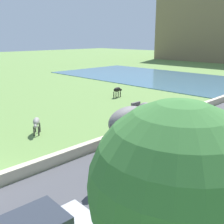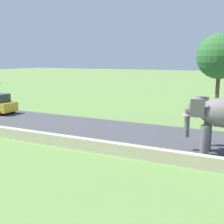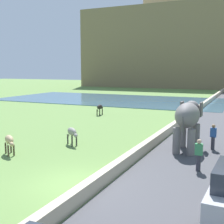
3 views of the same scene
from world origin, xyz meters
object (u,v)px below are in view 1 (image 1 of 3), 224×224
at_px(person_beside_elephant, 160,147).
at_px(cow_grey, 36,122).
at_px(person_trailing, 96,174).
at_px(cow_black, 117,90).
at_px(elephant, 131,123).

relative_size(person_beside_elephant, cow_grey, 1.24).
xyz_separation_m(person_beside_elephant, cow_grey, (-8.57, -2.43, -0.04)).
xyz_separation_m(person_trailing, cow_black, (-12.70, 14.47, -0.04)).
relative_size(person_beside_elephant, cow_black, 1.16).
bearing_deg(cow_black, elephant, -43.29).
bearing_deg(cow_grey, person_beside_elephant, 15.81).
xyz_separation_m(elephant, cow_grey, (-7.15, -1.69, -1.20)).
distance_m(person_beside_elephant, cow_grey, 8.90).
relative_size(cow_grey, cow_black, 0.93).
height_order(person_beside_elephant, person_trailing, same).
bearing_deg(person_beside_elephant, elephant, -152.63).
distance_m(person_beside_elephant, cow_black, 16.34).
bearing_deg(person_trailing, cow_black, 131.28).
height_order(elephant, person_trailing, elephant).
height_order(person_beside_elephant, cow_grey, person_beside_elephant).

